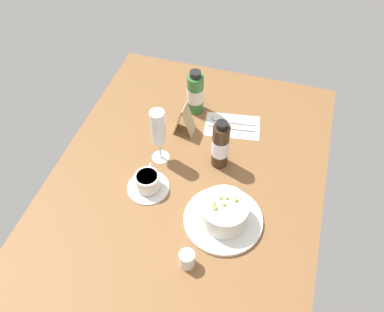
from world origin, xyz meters
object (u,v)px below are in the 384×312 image
Objects in this scene: sauce_bottle_brown at (220,145)px; menu_card at (184,119)px; porridge_bowl at (224,214)px; sauce_bottle_green at (195,93)px; creamer_jug at (187,259)px; wine_glass at (158,129)px; cutlery_setting at (231,125)px; coffee_cup at (148,182)px.

menu_card is at bearing 55.38° from sauce_bottle_brown.
sauce_bottle_green reaches higher than porridge_bowl.
sauce_bottle_green is at bearing 26.09° from porridge_bowl.
creamer_jug is 0.53× the size of menu_card.
wine_glass is at bearing 29.99° from creamer_jug.
porridge_bowl is 1.12× the size of cutlery_setting.
porridge_bowl is 1.25× the size of sauce_bottle_brown.
sauce_bottle_brown is (-17.31, -0.03, 8.15)cm from cutlery_setting.
wine_glass is 1.11× the size of sauce_bottle_brown.
sauce_bottle_green reaches higher than coffee_cup.
sauce_bottle_brown is at bearing -146.48° from sauce_bottle_green.
cutlery_setting is 17.28cm from menu_card.
cutlery_setting is at bearing -29.00° from coffee_cup.
sauce_bottle_green reaches higher than creamer_jug.
creamer_jug is at bearing 159.01° from porridge_bowl.
porridge_bowl is 32.10cm from wine_glass.
coffee_cup is at bearing 173.98° from sauce_bottle_green.
creamer_jug is (-53.82, -0.40, 2.56)cm from cutlery_setting.
sauce_bottle_brown is (20.77, 6.41, 4.49)cm from porridge_bowl.
sauce_bottle_brown is 1.63× the size of menu_card.
porridge_bowl is at bearing -20.99° from creamer_jug.
coffee_cup reaches higher than creamer_jug.
cutlery_setting is 3.45× the size of creamer_jug.
sauce_bottle_green is 26.14cm from sauce_bottle_brown.
menu_card reaches higher than porridge_bowl.
creamer_jug reaches higher than cutlery_setting.
menu_card is (31.05, 21.30, 1.65)cm from porridge_bowl.
wine_glass reaches higher than sauce_bottle_brown.
sauce_bottle_brown is at bearing -179.91° from cutlery_setting.
cutlery_setting is 19.13cm from sauce_bottle_brown.
cutlery_setting is 53.88cm from creamer_jug.
coffee_cup is at bearing 151.00° from cutlery_setting.
wine_glass is at bearing 99.85° from sauce_bottle_brown.
menu_card is at bearing -16.14° from wine_glass.
sauce_bottle_green reaches higher than menu_card.
sauce_bottle_green is 1.50× the size of menu_card.
wine_glass is (17.50, 25.23, 9.36)cm from porridge_bowl.
wine_glass is 19.71cm from sauce_bottle_brown.
menu_card is (10.28, 14.90, -2.84)cm from sauce_bottle_brown.
menu_card reaches higher than creamer_jug.
porridge_bowl is 16.90cm from creamer_jug.
cutlery_setting is 1.12× the size of sauce_bottle_brown.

